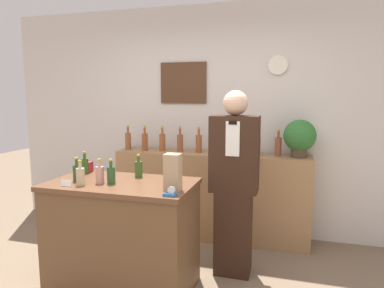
% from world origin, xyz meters
% --- Properties ---
extents(back_wall, '(5.20, 0.09, 2.70)m').
position_xyz_m(back_wall, '(-0.00, 2.00, 1.35)').
color(back_wall, silver).
rests_on(back_wall, ground_plane).
extents(back_shelf, '(2.22, 0.39, 1.00)m').
position_xyz_m(back_shelf, '(0.10, 1.74, 0.50)').
color(back_shelf, '#9E754C').
rests_on(back_shelf, ground_plane).
extents(display_counter, '(1.22, 0.68, 0.94)m').
position_xyz_m(display_counter, '(-0.37, 0.48, 0.47)').
color(display_counter, brown).
rests_on(display_counter, ground_plane).
extents(shopkeeper, '(0.43, 0.27, 1.70)m').
position_xyz_m(shopkeeper, '(0.49, 1.00, 0.85)').
color(shopkeeper, '#331E14').
rests_on(shopkeeper, ground_plane).
extents(potted_plant, '(0.34, 0.34, 0.40)m').
position_xyz_m(potted_plant, '(1.06, 1.75, 1.22)').
color(potted_plant, '#4C3D2D').
rests_on(potted_plant, back_shelf).
extents(paper_bag, '(0.12, 0.11, 0.28)m').
position_xyz_m(paper_bag, '(0.13, 0.34, 1.08)').
color(paper_bag, tan).
rests_on(paper_bag, display_counter).
extents(tape_dispenser, '(0.09, 0.06, 0.07)m').
position_xyz_m(tape_dispenser, '(0.15, 0.21, 0.96)').
color(tape_dispenser, '#2D66A8').
rests_on(tape_dispenser, display_counter).
extents(price_card_left, '(0.09, 0.02, 0.06)m').
position_xyz_m(price_card_left, '(-0.73, 0.24, 0.96)').
color(price_card_left, white).
rests_on(price_card_left, display_counter).
extents(gift_box, '(0.14, 0.12, 0.09)m').
position_xyz_m(gift_box, '(-0.88, 0.73, 0.98)').
color(gift_box, maroon).
rests_on(gift_box, display_counter).
extents(counter_bottle_0, '(0.07, 0.07, 0.20)m').
position_xyz_m(counter_bottle_0, '(-0.85, 0.68, 1.01)').
color(counter_bottle_0, '#2D5523').
rests_on(counter_bottle_0, display_counter).
extents(counter_bottle_1, '(0.07, 0.07, 0.20)m').
position_xyz_m(counter_bottle_1, '(-0.74, 0.41, 1.01)').
color(counter_bottle_1, '#2A4822').
rests_on(counter_bottle_1, display_counter).
extents(counter_bottle_2, '(0.07, 0.07, 0.20)m').
position_xyz_m(counter_bottle_2, '(-0.64, 0.30, 1.01)').
color(counter_bottle_2, tan).
rests_on(counter_bottle_2, display_counter).
extents(counter_bottle_3, '(0.07, 0.07, 0.20)m').
position_xyz_m(counter_bottle_3, '(-0.52, 0.40, 1.01)').
color(counter_bottle_3, tan).
rests_on(counter_bottle_3, display_counter).
extents(counter_bottle_4, '(0.07, 0.07, 0.20)m').
position_xyz_m(counter_bottle_4, '(-0.43, 0.41, 1.01)').
color(counter_bottle_4, '#294F28').
rests_on(counter_bottle_4, display_counter).
extents(counter_bottle_5, '(0.07, 0.07, 0.20)m').
position_xyz_m(counter_bottle_5, '(-0.31, 0.69, 1.01)').
color(counter_bottle_5, '#355621').
rests_on(counter_bottle_5, display_counter).
extents(shelf_bottle_0, '(0.07, 0.07, 0.30)m').
position_xyz_m(shelf_bottle_0, '(-0.93, 1.73, 1.11)').
color(shelf_bottle_0, brown).
rests_on(shelf_bottle_0, back_shelf).
extents(shelf_bottle_1, '(0.07, 0.07, 0.30)m').
position_xyz_m(shelf_bottle_1, '(-0.71, 1.73, 1.11)').
color(shelf_bottle_1, brown).
rests_on(shelf_bottle_1, back_shelf).
extents(shelf_bottle_2, '(0.07, 0.07, 0.30)m').
position_xyz_m(shelf_bottle_2, '(-0.49, 1.74, 1.11)').
color(shelf_bottle_2, brown).
rests_on(shelf_bottle_2, back_shelf).
extents(shelf_bottle_3, '(0.07, 0.07, 0.30)m').
position_xyz_m(shelf_bottle_3, '(-0.26, 1.73, 1.11)').
color(shelf_bottle_3, brown).
rests_on(shelf_bottle_3, back_shelf).
extents(shelf_bottle_4, '(0.07, 0.07, 0.30)m').
position_xyz_m(shelf_bottle_4, '(-0.04, 1.75, 1.11)').
color(shelf_bottle_4, brown).
rests_on(shelf_bottle_4, back_shelf).
extents(shelf_bottle_5, '(0.07, 0.07, 0.30)m').
position_xyz_m(shelf_bottle_5, '(0.18, 1.76, 1.11)').
color(shelf_bottle_5, brown).
rests_on(shelf_bottle_5, back_shelf).
extents(shelf_bottle_6, '(0.07, 0.07, 0.30)m').
position_xyz_m(shelf_bottle_6, '(0.40, 1.76, 1.11)').
color(shelf_bottle_6, brown).
rests_on(shelf_bottle_6, back_shelf).
extents(shelf_bottle_7, '(0.07, 0.07, 0.30)m').
position_xyz_m(shelf_bottle_7, '(0.62, 1.74, 1.11)').
color(shelf_bottle_7, brown).
rests_on(shelf_bottle_7, back_shelf).
extents(shelf_bottle_8, '(0.07, 0.07, 0.30)m').
position_xyz_m(shelf_bottle_8, '(0.84, 1.76, 1.11)').
color(shelf_bottle_8, brown).
rests_on(shelf_bottle_8, back_shelf).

